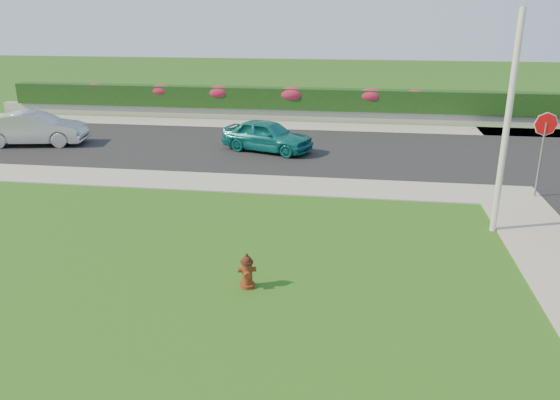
% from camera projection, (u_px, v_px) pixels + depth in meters
% --- Properties ---
extents(ground, '(120.00, 120.00, 0.00)m').
position_uv_depth(ground, '(223.00, 335.00, 9.84)').
color(ground, black).
rests_on(ground, ground).
extents(street_far, '(26.00, 8.00, 0.04)m').
position_uv_depth(street_far, '(190.00, 146.00, 23.62)').
color(street_far, black).
rests_on(street_far, ground).
extents(sidewalk_far, '(24.00, 2.00, 0.04)m').
position_uv_depth(sidewalk_far, '(119.00, 178.00, 19.09)').
color(sidewalk_far, gray).
rests_on(sidewalk_far, ground).
extents(curb_corner, '(2.00, 2.00, 0.04)m').
position_uv_depth(curb_corner, '(508.00, 195.00, 17.26)').
color(curb_corner, gray).
rests_on(curb_corner, ground).
extents(sidewalk_beyond, '(34.00, 2.00, 0.04)m').
position_uv_depth(sidewalk_beyond, '(296.00, 126.00, 27.73)').
color(sidewalk_beyond, gray).
rests_on(sidewalk_beyond, ground).
extents(retaining_wall, '(34.00, 0.40, 0.60)m').
position_uv_depth(retaining_wall, '(299.00, 115.00, 29.04)').
color(retaining_wall, gray).
rests_on(retaining_wall, ground).
extents(hedge, '(32.00, 0.90, 1.10)m').
position_uv_depth(hedge, '(300.00, 99.00, 28.85)').
color(hedge, black).
rests_on(hedge, retaining_wall).
extents(fire_hydrant, '(0.40, 0.38, 0.76)m').
position_uv_depth(fire_hydrant, '(247.00, 271.00, 11.46)').
color(fire_hydrant, '#4C130B').
rests_on(fire_hydrant, ground).
extents(sedan_teal, '(4.10, 2.69, 1.30)m').
position_uv_depth(sedan_teal, '(267.00, 136.00, 22.44)').
color(sedan_teal, '#0D6364').
rests_on(sedan_teal, street_far).
extents(sedan_silver, '(4.52, 2.31, 1.42)m').
position_uv_depth(sedan_silver, '(34.00, 128.00, 23.51)').
color(sedan_silver, '#9EA1A6').
rests_on(sedan_silver, street_far).
extents(utility_pole, '(0.16, 0.16, 5.63)m').
position_uv_depth(utility_pole, '(507.00, 126.00, 13.63)').
color(utility_pole, silver).
rests_on(utility_pole, ground).
extents(stop_sign, '(0.73, 0.13, 2.69)m').
position_uv_depth(stop_sign, '(544.00, 134.00, 16.48)').
color(stop_sign, slate).
rests_on(stop_sign, ground).
extents(flower_clump_a, '(1.03, 0.66, 0.52)m').
position_uv_depth(flower_clump_a, '(96.00, 88.00, 30.24)').
color(flower_clump_a, '#A41C40').
rests_on(flower_clump_a, hedge).
extents(flower_clump_b, '(1.29, 0.83, 0.65)m').
position_uv_depth(flower_clump_b, '(161.00, 90.00, 29.73)').
color(flower_clump_b, '#A41C40').
rests_on(flower_clump_b, hedge).
extents(flower_clump_c, '(1.44, 0.92, 0.72)m').
position_uv_depth(flower_clump_c, '(219.00, 92.00, 29.28)').
color(flower_clump_c, '#A41C40').
rests_on(flower_clump_c, hedge).
extents(flower_clump_d, '(1.52, 0.98, 0.76)m').
position_uv_depth(flower_clump_d, '(292.00, 94.00, 28.73)').
color(flower_clump_d, '#A41C40').
rests_on(flower_clump_d, hedge).
extents(flower_clump_e, '(1.41, 0.91, 0.71)m').
position_uv_depth(flower_clump_e, '(370.00, 95.00, 28.15)').
color(flower_clump_e, '#A41C40').
rests_on(flower_clump_e, hedge).
extents(flower_clump_f, '(1.07, 0.69, 0.54)m').
position_uv_depth(flower_clump_f, '(414.00, 95.00, 27.82)').
color(flower_clump_f, '#A41C40').
rests_on(flower_clump_f, hedge).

